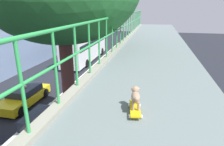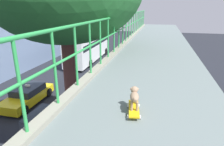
{
  "view_description": "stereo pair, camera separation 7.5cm",
  "coord_description": "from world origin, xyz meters",
  "px_view_note": "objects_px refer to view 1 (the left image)",
  "views": [
    {
      "loc": [
        1.18,
        0.56,
        6.95
      ],
      "look_at": [
        0.41,
        4.02,
        5.75
      ],
      "focal_mm": 31.6,
      "sensor_mm": 36.0,
      "label": 1
    },
    {
      "loc": [
        1.25,
        0.57,
        6.95
      ],
      "look_at": [
        0.41,
        4.02,
        5.75
      ],
      "focal_mm": 31.6,
      "sensor_mm": 36.0,
      "label": 2
    }
  ],
  "objects_px": {
    "city_bus": "(85,46)",
    "toy_skateboard": "(135,109)",
    "car_yellow_cab_sixth": "(24,96)",
    "small_dog": "(136,95)",
    "car_white_fifth": "(44,126)"
  },
  "relations": [
    {
      "from": "car_yellow_cab_sixth",
      "to": "small_dog",
      "type": "bearing_deg",
      "value": -44.36
    },
    {
      "from": "city_bus",
      "to": "small_dog",
      "type": "bearing_deg",
      "value": -67.93
    },
    {
      "from": "city_bus",
      "to": "toy_skateboard",
      "type": "relative_size",
      "value": 20.56
    },
    {
      "from": "car_yellow_cab_sixth",
      "to": "small_dog",
      "type": "relative_size",
      "value": 11.72
    },
    {
      "from": "car_white_fifth",
      "to": "car_yellow_cab_sixth",
      "type": "height_order",
      "value": "car_white_fifth"
    },
    {
      "from": "toy_skateboard",
      "to": "small_dog",
      "type": "distance_m",
      "value": 0.2
    },
    {
      "from": "car_white_fifth",
      "to": "car_yellow_cab_sixth",
      "type": "bearing_deg",
      "value": 137.8
    },
    {
      "from": "city_bus",
      "to": "toy_skateboard",
      "type": "height_order",
      "value": "toy_skateboard"
    },
    {
      "from": "city_bus",
      "to": "small_dog",
      "type": "height_order",
      "value": "small_dog"
    },
    {
      "from": "car_white_fifth",
      "to": "small_dog",
      "type": "distance_m",
      "value": 9.23
    },
    {
      "from": "small_dog",
      "to": "car_yellow_cab_sixth",
      "type": "bearing_deg",
      "value": 135.64
    },
    {
      "from": "car_yellow_cab_sixth",
      "to": "small_dog",
      "type": "xyz_separation_m",
      "value": [
        9.06,
        -8.86,
        5.03
      ]
    },
    {
      "from": "car_white_fifth",
      "to": "toy_skateboard",
      "type": "xyz_separation_m",
      "value": [
        5.45,
        -5.64,
        4.74
      ]
    },
    {
      "from": "city_bus",
      "to": "toy_skateboard",
      "type": "xyz_separation_m",
      "value": [
        8.92,
        -22.04,
        3.47
      ]
    },
    {
      "from": "toy_skateboard",
      "to": "small_dog",
      "type": "height_order",
      "value": "small_dog"
    }
  ]
}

